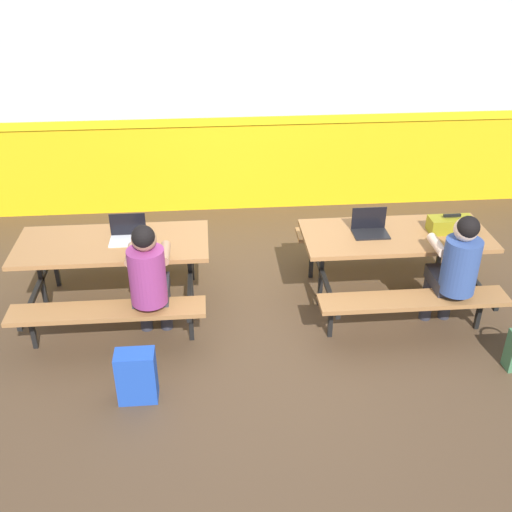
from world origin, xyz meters
The scene contains 10 objects.
ground_plane centered at (0.00, 0.00, -0.01)m, with size 10.00×10.00×0.02m, color #4C3826.
accent_backdrop centered at (0.00, 2.49, 1.25)m, with size 8.00×0.14×2.60m.
picnic_table_left centered at (-1.29, 0.22, 0.57)m, with size 1.72×1.56×0.74m.
picnic_table_right centered at (1.29, 0.17, 0.57)m, with size 1.72×1.56×0.74m.
student_nearer centered at (-0.93, -0.33, 0.71)m, with size 0.36×0.53×1.21m.
student_further centered at (1.65, -0.39, 0.71)m, with size 0.36×0.53×1.21m.
laptop_silver centered at (-1.15, 0.26, 0.79)m, with size 0.32×0.22×0.22m.
laptop_dark centered at (1.05, 0.21, 0.79)m, with size 0.32×0.22×0.22m.
toolbox_grey centered at (1.79, 0.17, 0.81)m, with size 0.40×0.18×0.18m.
backpack_dark centered at (-1.02, -0.99, 0.22)m, with size 0.30×0.22×0.44m.
Camera 1 is at (-0.41, -4.58, 3.27)m, focal length 41.98 mm.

